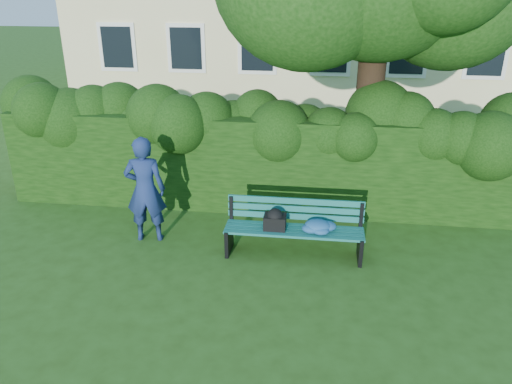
# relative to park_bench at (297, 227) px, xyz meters

# --- Properties ---
(ground) EXTENTS (80.00, 80.00, 0.00)m
(ground) POSITION_rel_park_bench_xyz_m (-0.69, -0.34, -0.50)
(ground) COLOR #2A4B15
(ground) RESTS_ON ground
(hedge) EXTENTS (10.00, 1.00, 1.80)m
(hedge) POSITION_rel_park_bench_xyz_m (-0.69, 1.86, 0.40)
(hedge) COLOR black
(hedge) RESTS_ON ground
(park_bench) EXTENTS (2.20, 0.56, 0.89)m
(park_bench) POSITION_rel_park_bench_xyz_m (0.00, 0.00, 0.00)
(park_bench) COLOR #115649
(park_bench) RESTS_ON ground
(man_reading) EXTENTS (0.73, 0.54, 1.83)m
(man_reading) POSITION_rel_park_bench_xyz_m (-2.54, 0.20, 0.41)
(man_reading) COLOR navy
(man_reading) RESTS_ON ground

